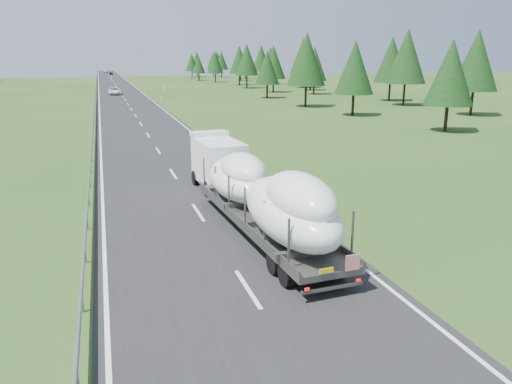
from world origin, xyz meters
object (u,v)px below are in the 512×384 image
object	(u,v)px
highway_sign	(165,90)
boat_truck	(254,187)
distant_car_dark	(111,73)
distant_car_blue	(106,72)
distant_van	(115,91)

from	to	relation	value
highway_sign	boat_truck	world-z (taller)	boat_truck
distant_car_dark	distant_car_blue	size ratio (longest dim) A/B	0.96
distant_car_blue	distant_van	bearing A→B (deg)	-92.59
distant_car_dark	distant_car_blue	distance (m)	23.05
highway_sign	boat_truck	distance (m)	74.25
distant_van	distant_car_dark	world-z (taller)	distant_van
distant_car_dark	boat_truck	bearing A→B (deg)	-90.40
boat_truck	distant_car_dark	size ratio (longest dim) A/B	4.42
highway_sign	boat_truck	bearing A→B (deg)	-93.98
distant_van	distant_car_blue	bearing A→B (deg)	90.04
boat_truck	distant_car_blue	size ratio (longest dim) A/B	4.26
highway_sign	distant_van	world-z (taller)	highway_sign
boat_truck	distant_van	distance (m)	89.08
distant_van	distant_car_dark	distance (m)	129.27
boat_truck	distant_car_dark	distance (m)	218.25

